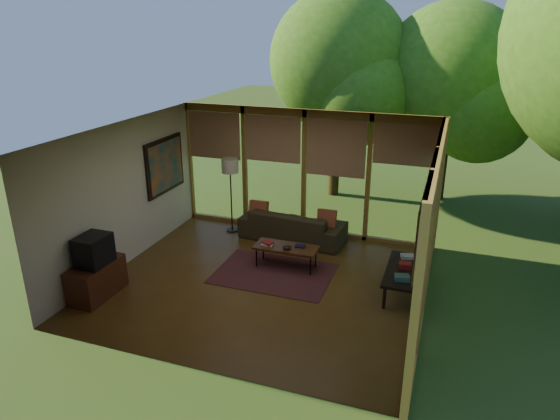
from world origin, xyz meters
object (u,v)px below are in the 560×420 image
at_px(media_cabinet, 97,280).
at_px(coffee_table, 286,248).
at_px(side_console, 404,272).
at_px(floor_lamp, 230,170).
at_px(television, 93,250).
at_px(sofa, 293,225).

xyz_separation_m(media_cabinet, coffee_table, (2.67, 2.06, 0.09)).
bearing_deg(side_console, floor_lamp, 158.43).
relative_size(coffee_table, side_console, 0.86).
xyz_separation_m(television, coffee_table, (2.65, 2.06, -0.46)).
bearing_deg(coffee_table, media_cabinet, -142.40).
distance_m(floor_lamp, coffee_table, 2.36).
relative_size(media_cabinet, television, 1.82).
bearing_deg(floor_lamp, media_cabinet, -106.24).
bearing_deg(sofa, television, 59.53).
distance_m(television, coffee_table, 3.39).
height_order(sofa, floor_lamp, floor_lamp).
xyz_separation_m(sofa, side_console, (2.49, -1.54, 0.09)).
height_order(floor_lamp, coffee_table, floor_lamp).
bearing_deg(floor_lamp, coffee_table, -36.90).
relative_size(media_cabinet, side_console, 0.71).
bearing_deg(media_cabinet, television, 0.00).
bearing_deg(media_cabinet, floor_lamp, 73.76).
distance_m(sofa, television, 4.12).
relative_size(television, coffee_table, 0.46).
height_order(coffee_table, side_console, side_console).
height_order(sofa, side_console, sofa).
bearing_deg(coffee_table, floor_lamp, 143.10).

